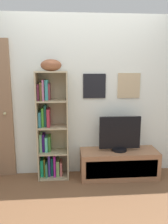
{
  "coord_description": "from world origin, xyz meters",
  "views": [
    {
      "loc": [
        -0.28,
        -2.18,
        1.61
      ],
      "look_at": [
        -0.04,
        0.85,
        1.01
      ],
      "focal_mm": 35.63,
      "sensor_mm": 36.0,
      "label": 1
    }
  ],
  "objects_px": {
    "bookshelf": "(50,131)",
    "tv_stand": "(119,163)",
    "football": "(51,65)",
    "television": "(120,134)"
  },
  "relations": [
    {
      "from": "bookshelf",
      "to": "television",
      "type": "distance_m",
      "value": 1.02
    },
    {
      "from": "tv_stand",
      "to": "television",
      "type": "distance_m",
      "value": 0.45
    },
    {
      "from": "bookshelf",
      "to": "football",
      "type": "relative_size",
      "value": 5.46
    },
    {
      "from": "bookshelf",
      "to": "football",
      "type": "bearing_deg",
      "value": -38.0
    },
    {
      "from": "football",
      "to": "tv_stand",
      "type": "height_order",
      "value": "football"
    },
    {
      "from": "football",
      "to": "television",
      "type": "distance_m",
      "value": 1.39
    },
    {
      "from": "football",
      "to": "tv_stand",
      "type": "relative_size",
      "value": 0.25
    },
    {
      "from": "bookshelf",
      "to": "tv_stand",
      "type": "height_order",
      "value": "bookshelf"
    },
    {
      "from": "television",
      "to": "tv_stand",
      "type": "bearing_deg",
      "value": -90.0
    },
    {
      "from": "football",
      "to": "tv_stand",
      "type": "distance_m",
      "value": 1.75
    }
  ]
}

